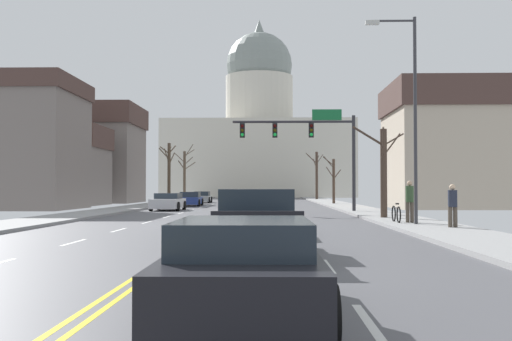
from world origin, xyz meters
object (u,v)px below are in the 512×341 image
signal_gantry (309,138)px  sedan_near_04 (244,271)px  sedan_oncoming_02 (202,197)px  pedestrian_01 (453,203)px  bicycle_parked (396,214)px  street_lamp_right (409,103)px  sedan_near_02 (258,217)px  sedan_near_01 (259,210)px  pickup_truck_near_03 (256,225)px  sedan_oncoming_01 (190,199)px  sedan_near_00 (265,206)px  sedan_oncoming_00 (168,202)px  pedestrian_00 (410,199)px

signal_gantry → sedan_near_04: bearing=-95.0°
sedan_oncoming_02 → pedestrian_01: size_ratio=2.71×
sedan_near_04 → bicycle_parked: 19.53m
street_lamp_right → sedan_near_04: 18.79m
sedan_near_02 → sedan_near_01: bearing=90.9°
signal_gantry → pedestrian_01: 17.13m
sedan_near_01 → pickup_truck_near_03: size_ratio=0.82×
sedan_oncoming_01 → bicycle_parked: 30.48m
bicycle_parked → sedan_near_01: bearing=164.4°
sedan_near_01 → bicycle_parked: (5.95, -1.66, -0.08)m
sedan_near_00 → sedan_near_04: bearing=-89.8°
sedan_near_02 → sedan_oncoming_00: size_ratio=0.98×
sedan_near_02 → bicycle_parked: bearing=44.0°
pedestrian_00 → sedan_near_01: bearing=162.8°
signal_gantry → sedan_oncoming_01: signal_gantry is taller
sedan_near_02 → pickup_truck_near_03: size_ratio=0.78×
sedan_oncoming_00 → street_lamp_right: bearing=-54.6°
sedan_near_01 → bicycle_parked: bearing=-15.6°
signal_gantry → bicycle_parked: size_ratio=4.47×
sedan_near_01 → pickup_truck_near_03: bearing=-89.0°
sedan_oncoming_00 → sedan_oncoming_02: 22.01m
sedan_near_00 → sedan_oncoming_02: sedan_near_00 is taller
street_lamp_right → signal_gantry: bearing=102.8°
street_lamp_right → sedan_near_02: street_lamp_right is taller
sedan_oncoming_00 → pickup_truck_near_03: bearing=-76.1°
signal_gantry → street_lamp_right: size_ratio=0.93×
sedan_near_00 → sedan_oncoming_01: 21.15m
sedan_near_02 → pedestrian_00: bearing=39.9°
bicycle_parked → sedan_near_00: bearing=126.7°
signal_gantry → bicycle_parked: bearing=-76.9°
signal_gantry → street_lamp_right: street_lamp_right is taller
bicycle_parked → pedestrian_00: bearing=-33.6°
signal_gantry → pedestrian_00: bearing=-75.1°
sedan_oncoming_02 → pedestrian_01: pedestrian_01 is taller
pickup_truck_near_03 → bicycle_parked: bearing=63.8°
sedan_near_01 → sedan_near_02: size_ratio=1.04×
pickup_truck_near_03 → signal_gantry: bearing=83.5°
sedan_near_00 → sedan_near_01: bearing=-91.8°
sedan_oncoming_02 → pedestrian_01: 44.83m
sedan_oncoming_02 → bicycle_parked: (12.96, -39.02, -0.09)m
sedan_near_04 → signal_gantry: bearing=85.0°
sedan_near_00 → pedestrian_01: 13.28m
sedan_near_00 → sedan_oncoming_01: size_ratio=0.96×
bicycle_parked → sedan_near_04: bearing=-106.9°
sedan_near_04 → pedestrian_00: pedestrian_00 is taller
sedan_oncoming_01 → pedestrian_00: size_ratio=2.55×
sedan_near_00 → sedan_oncoming_00: size_ratio=0.98×
sedan_near_04 → bicycle_parked: size_ratio=2.61×
sedan_near_02 → bicycle_parked: sedan_near_02 is taller
sedan_near_02 → sedan_oncoming_00: (-6.99, 22.65, -0.01)m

